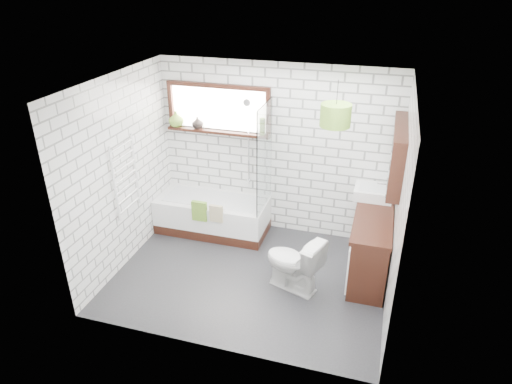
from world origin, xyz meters
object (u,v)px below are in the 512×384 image
(bathtub, at_px, (213,215))
(vanity, at_px, (371,243))
(pendant, at_px, (336,115))
(basin, at_px, (373,192))
(toilet, at_px, (293,263))

(bathtub, distance_m, vanity, 2.37)
(pendant, bearing_deg, vanity, 10.60)
(basin, height_order, toilet, basin)
(bathtub, distance_m, pendant, 2.59)
(bathtub, distance_m, toilet, 1.77)
(toilet, relative_size, pendant, 2.08)
(bathtub, relative_size, pendant, 4.63)
(pendant, bearing_deg, bathtub, 164.59)
(vanity, height_order, basin, basin)
(basin, relative_size, toilet, 0.67)
(bathtub, xyz_separation_m, vanity, (2.34, -0.38, 0.15))
(bathtub, bearing_deg, basin, 3.05)
(bathtub, height_order, toilet, toilet)
(toilet, height_order, pendant, pendant)
(vanity, xyz_separation_m, pendant, (-0.57, -0.11, 1.68))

